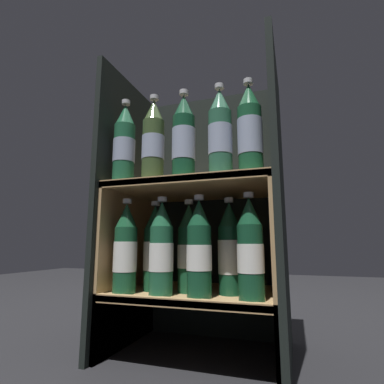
{
  "coord_description": "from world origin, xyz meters",
  "views": [
    {
      "loc": [
        0.31,
        -0.79,
        0.35
      ],
      "look_at": [
        0.0,
        0.14,
        0.52
      ],
      "focal_mm": 28.0,
      "sensor_mm": 36.0,
      "label": 1
    }
  ],
  "objects": [
    {
      "name": "ground_plane",
      "position": [
        0.0,
        0.0,
        0.0
      ],
      "size": [
        6.0,
        6.0,
        0.0
      ],
      "primitive_type": "plane",
      "color": "black"
    },
    {
      "name": "fridge_back_wall",
      "position": [
        0.0,
        0.4,
        0.49
      ],
      "size": [
        0.58,
        0.02,
        0.98
      ],
      "primitive_type": "cube",
      "color": "black",
      "rests_on": "ground_plane"
    },
    {
      "name": "fridge_side_left",
      "position": [
        -0.28,
        0.2,
        0.49
      ],
      "size": [
        0.02,
        0.43,
        0.98
      ],
      "primitive_type": "cube",
      "color": "black",
      "rests_on": "ground_plane"
    },
    {
      "name": "fridge_side_right",
      "position": [
        0.28,
        0.2,
        0.49
      ],
      "size": [
        0.02,
        0.43,
        0.98
      ],
      "primitive_type": "cube",
      "color": "black",
      "rests_on": "ground_plane"
    },
    {
      "name": "shelf_lower",
      "position": [
        0.0,
        0.19,
        0.16
      ],
      "size": [
        0.54,
        0.39,
        0.2
      ],
      "color": "tan",
      "rests_on": "ground_plane"
    },
    {
      "name": "shelf_upper",
      "position": [
        0.0,
        0.19,
        0.39
      ],
      "size": [
        0.54,
        0.39,
        0.55
      ],
      "color": "tan",
      "rests_on": "ground_plane"
    },
    {
      "name": "bottle_upper_front_0",
      "position": [
        -0.21,
        0.05,
        0.68
      ],
      "size": [
        0.07,
        0.07,
        0.3
      ],
      "color": "#1E5638",
      "rests_on": "shelf_upper"
    },
    {
      "name": "bottle_upper_front_1",
      "position": [
        -0.11,
        0.05,
        0.68
      ],
      "size": [
        0.07,
        0.07,
        0.3
      ],
      "color": "#384C28",
      "rests_on": "shelf_upper"
    },
    {
      "name": "bottle_upper_front_2",
      "position": [
        0.0,
        0.05,
        0.68
      ],
      "size": [
        0.07,
        0.07,
        0.3
      ],
      "color": "#144228",
      "rests_on": "shelf_upper"
    },
    {
      "name": "bottle_upper_front_3",
      "position": [
        0.12,
        0.05,
        0.68
      ],
      "size": [
        0.07,
        0.07,
        0.3
      ],
      "color": "#285B42",
      "rests_on": "shelf_upper"
    },
    {
      "name": "bottle_upper_front_4",
      "position": [
        0.21,
        0.05,
        0.68
      ],
      "size": [
        0.07,
        0.07,
        0.3
      ],
      "color": "#194C2D",
      "rests_on": "shelf_upper"
    },
    {
      "name": "bottle_lower_front_0",
      "position": [
        -0.2,
        0.05,
        0.33
      ],
      "size": [
        0.07,
        0.07,
        0.3
      ],
      "color": "#194C2D",
      "rests_on": "shelf_lower"
    },
    {
      "name": "bottle_lower_front_1",
      "position": [
        -0.07,
        0.05,
        0.33
      ],
      "size": [
        0.07,
        0.07,
        0.3
      ],
      "color": "#1E5638",
      "rests_on": "shelf_lower"
    },
    {
      "name": "bottle_lower_front_2",
      "position": [
        0.05,
        0.05,
        0.33
      ],
      "size": [
        0.07,
        0.07,
        0.3
      ],
      "color": "#144228",
      "rests_on": "shelf_lower"
    },
    {
      "name": "bottle_lower_front_3",
      "position": [
        0.2,
        0.05,
        0.33
      ],
      "size": [
        0.07,
        0.07,
        0.3
      ],
      "color": "#144228",
      "rests_on": "shelf_lower"
    },
    {
      "name": "bottle_lower_back_0",
      "position": [
        -0.13,
        0.14,
        0.33
      ],
      "size": [
        0.07,
        0.07,
        0.3
      ],
      "color": "#194C2D",
      "rests_on": "shelf_lower"
    },
    {
      "name": "bottle_lower_back_1",
      "position": [
        -0.01,
        0.14,
        0.33
      ],
      "size": [
        0.07,
        0.07,
        0.3
      ],
      "color": "#194C2D",
      "rests_on": "shelf_lower"
    },
    {
      "name": "bottle_lower_back_2",
      "position": [
        0.12,
        0.14,
        0.33
      ],
      "size": [
        0.07,
        0.07,
        0.3
      ],
      "color": "#144228",
      "rests_on": "shelf_lower"
    }
  ]
}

